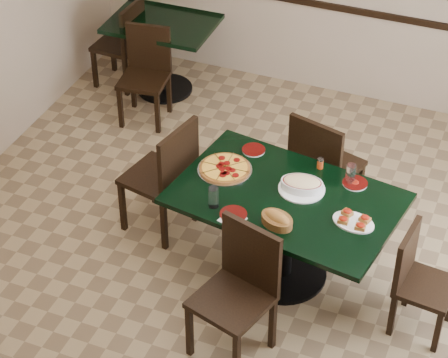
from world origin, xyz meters
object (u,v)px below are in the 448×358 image
at_px(chair_far, 322,163).
at_px(chair_left, 167,172).
at_px(main_table, 285,216).
at_px(pepperoni_pizza, 225,169).
at_px(bruschetta_platter, 354,220).
at_px(back_chair_near, 146,69).
at_px(bread_basket, 277,219).
at_px(chair_near, 240,284).
at_px(lasagna_casserole, 302,184).
at_px(back_table, 163,43).
at_px(chair_right, 417,277).
at_px(back_chair_left, 125,40).

bearing_deg(chair_far, chair_left, 43.46).
bearing_deg(main_table, chair_far, 94.40).
distance_m(pepperoni_pizza, bruschetta_platter, 1.05).
xyz_separation_m(back_chair_near, bruschetta_platter, (2.40, -1.69, 0.27)).
bearing_deg(bruschetta_platter, bread_basket, -145.48).
xyz_separation_m(chair_near, pepperoni_pizza, (-0.46, 0.87, 0.21)).
relative_size(chair_left, pepperoni_pizza, 2.49).
height_order(main_table, lasagna_casserole, lasagna_casserole).
relative_size(back_table, chair_left, 1.00).
bearing_deg(bread_basket, chair_far, 111.13).
bearing_deg(chair_right, back_table, 59.86).
bearing_deg(chair_far, back_table, -18.18).
distance_m(chair_far, chair_right, 1.28).
bearing_deg(back_table, main_table, -47.68).
height_order(main_table, back_chair_near, back_chair_near).
relative_size(chair_far, chair_left, 0.99).
bearing_deg(chair_left, bruschetta_platter, 92.07).
bearing_deg(main_table, lasagna_casserole, 65.35).
bearing_deg(back_table, back_chair_left, -175.52).
height_order(chair_far, chair_near, chair_far).
relative_size(main_table, bread_basket, 5.94).
distance_m(back_table, back_chair_near, 0.46).
distance_m(chair_near, back_chair_near, 2.97).
xyz_separation_m(back_table, bruschetta_platter, (2.44, -2.14, 0.25)).
distance_m(back_table, chair_near, 3.36).
height_order(lasagna_casserole, bruschetta_platter, lasagna_casserole).
relative_size(back_chair_left, lasagna_casserole, 2.66).
bearing_deg(back_chair_near, main_table, -47.61).
distance_m(pepperoni_pizza, bread_basket, 0.70).
distance_m(back_table, back_chair_left, 0.40).
bearing_deg(bread_basket, back_chair_left, 157.74).
distance_m(chair_right, chair_left, 2.03).
height_order(chair_near, back_chair_near, chair_near).
height_order(chair_left, pepperoni_pizza, chair_left).
xyz_separation_m(lasagna_casserole, bruschetta_platter, (0.44, -0.22, -0.02)).
bearing_deg(pepperoni_pizza, lasagna_casserole, -0.36).
bearing_deg(chair_far, back_chair_left, -12.86).
distance_m(chair_left, back_chair_near, 1.68).
xyz_separation_m(chair_left, back_chair_near, (-0.88, 1.43, -0.07)).
bearing_deg(back_chair_near, back_table, 87.85).
relative_size(main_table, chair_right, 2.07).
bearing_deg(back_chair_near, bruschetta_platter, -42.69).
bearing_deg(bread_basket, back_chair_near, 157.59).
bearing_deg(chair_right, main_table, 88.68).
bearing_deg(chair_left, chair_near, 58.08).
relative_size(chair_near, pepperoni_pizza, 2.44).
distance_m(chair_near, lasagna_casserole, 0.91).
relative_size(main_table, lasagna_casserole, 5.08).
bearing_deg(chair_far, chair_near, 101.32).
distance_m(main_table, chair_near, 0.75).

